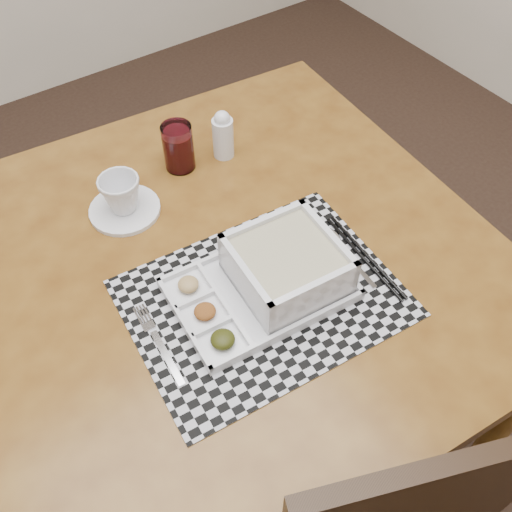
# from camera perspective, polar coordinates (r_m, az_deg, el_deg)

# --- Properties ---
(dining_table) EXTENTS (1.12, 1.12, 0.78)m
(dining_table) POSITION_cam_1_polar(r_m,az_deg,el_deg) (1.19, -2.94, -2.47)
(dining_table) COLOR #4E2B0E
(dining_table) RESTS_ON ground
(placemat) EXTENTS (0.52, 0.41, 0.00)m
(placemat) POSITION_cam_1_polar(r_m,az_deg,el_deg) (1.06, 0.72, -4.23)
(placemat) COLOR #ABABB3
(placemat) RESTS_ON dining_table
(serving_tray) EXTENTS (0.34, 0.25, 0.10)m
(serving_tray) POSITION_cam_1_polar(r_m,az_deg,el_deg) (1.05, 2.31, -1.74)
(serving_tray) COLOR silver
(serving_tray) RESTS_ON placemat
(fork) EXTENTS (0.03, 0.19, 0.00)m
(fork) POSITION_cam_1_polar(r_m,az_deg,el_deg) (1.02, -9.84, -8.49)
(fork) COLOR silver
(fork) RESTS_ON placemat
(spoon) EXTENTS (0.04, 0.18, 0.01)m
(spoon) POSITION_cam_1_polar(r_m,az_deg,el_deg) (1.16, 7.76, 1.55)
(spoon) COLOR silver
(spoon) RESTS_ON placemat
(chopsticks) EXTENTS (0.04, 0.24, 0.01)m
(chopsticks) POSITION_cam_1_polar(r_m,az_deg,el_deg) (1.14, 10.86, -0.10)
(chopsticks) COLOR black
(chopsticks) RESTS_ON placemat
(saucer) EXTENTS (0.15, 0.15, 0.01)m
(saucer) POSITION_cam_1_polar(r_m,az_deg,el_deg) (1.24, -12.98, 4.54)
(saucer) COLOR silver
(saucer) RESTS_ON dining_table
(cup) EXTENTS (0.11, 0.11, 0.08)m
(cup) POSITION_cam_1_polar(r_m,az_deg,el_deg) (1.21, -13.35, 6.04)
(cup) COLOR silver
(cup) RESTS_ON saucer
(juice_glass) EXTENTS (0.07, 0.07, 0.11)m
(juice_glass) POSITION_cam_1_polar(r_m,az_deg,el_deg) (1.29, -7.76, 10.60)
(juice_glass) COLOR white
(juice_glass) RESTS_ON dining_table
(creamer_bottle) EXTENTS (0.05, 0.05, 0.12)m
(creamer_bottle) POSITION_cam_1_polar(r_m,az_deg,el_deg) (1.31, -3.33, 12.01)
(creamer_bottle) COLOR silver
(creamer_bottle) RESTS_ON dining_table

